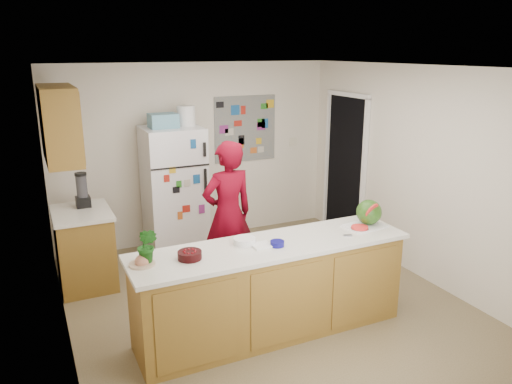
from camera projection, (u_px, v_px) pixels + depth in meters
name	position (u px, v px, depth m)	size (l,w,h in m)	color
floor	(267.00, 305.00, 5.41)	(4.00, 4.50, 0.02)	brown
wall_back	(196.00, 153.00, 7.03)	(4.00, 0.02, 2.50)	beige
wall_left	(56.00, 222.00, 4.24)	(0.02, 4.50, 2.50)	beige
wall_right	(420.00, 174.00, 5.88)	(0.02, 4.50, 2.50)	beige
ceiling	(268.00, 66.00, 4.72)	(4.00, 4.50, 0.02)	white
doorway	(346.00, 167.00, 7.20)	(0.03, 0.85, 2.04)	black
peninsula_base	(271.00, 291.00, 4.77)	(2.60, 0.62, 0.88)	brown
peninsula_top	(272.00, 246.00, 4.64)	(2.68, 0.70, 0.04)	silver
side_counter_base	(85.00, 250.00, 5.78)	(0.60, 0.80, 0.86)	brown
side_counter_top	(81.00, 213.00, 5.65)	(0.64, 0.84, 0.04)	silver
upper_cabinets	(59.00, 124.00, 5.27)	(0.35, 1.00, 0.80)	brown
refrigerator	(174.00, 191.00, 6.63)	(0.75, 0.70, 1.70)	silver
fridge_top_bin	(163.00, 121.00, 6.33)	(0.35, 0.28, 0.18)	#5999B2
photo_collage	(245.00, 129.00, 7.23)	(0.95, 0.01, 0.95)	slate
person	(228.00, 215.00, 5.66)	(0.62, 0.41, 1.71)	#660313
blender_appliance	(82.00, 191.00, 5.75)	(0.12, 0.12, 0.38)	black
cutting_board	(365.00, 226.00, 5.09)	(0.40, 0.30, 0.01)	white
watermelon	(369.00, 212.00, 5.10)	(0.26, 0.26, 0.26)	#2A520E
watermelon_slice	(360.00, 227.00, 5.00)	(0.17, 0.17, 0.02)	red
cherry_bowl	(190.00, 255.00, 4.30)	(0.21, 0.21, 0.07)	black
white_bowl	(245.00, 241.00, 4.63)	(0.21, 0.21, 0.06)	silver
cobalt_bowl	(277.00, 244.00, 4.58)	(0.13, 0.13, 0.05)	#0D0B61
plate	(142.00, 264.00, 4.19)	(0.22, 0.22, 0.02)	#C4B798
paper_towel	(261.00, 245.00, 4.58)	(0.18, 0.16, 0.02)	white
keys	(348.00, 236.00, 4.83)	(0.08, 0.04, 0.01)	gray
potted_plant	(147.00, 246.00, 4.17)	(0.18, 0.14, 0.32)	#1D4614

